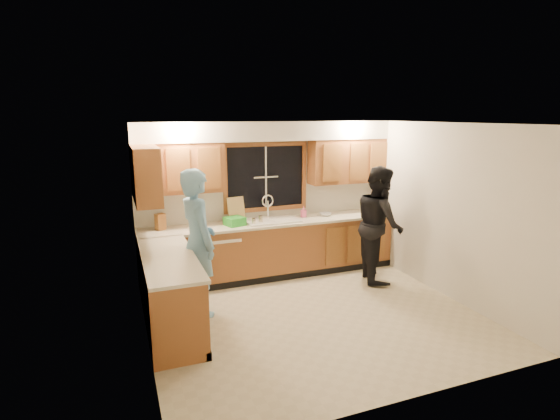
# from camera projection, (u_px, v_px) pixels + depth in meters

# --- Properties ---
(floor) EXTENTS (4.20, 4.20, 0.00)m
(floor) POSITION_uv_depth(u_px,v_px,m) (313.00, 315.00, 5.79)
(floor) COLOR beige
(floor) RESTS_ON ground
(ceiling) EXTENTS (4.20, 4.20, 0.00)m
(ceiling) POSITION_uv_depth(u_px,v_px,m) (317.00, 124.00, 5.25)
(ceiling) COLOR white
(wall_back) EXTENTS (4.20, 0.00, 4.20)m
(wall_back) POSITION_uv_depth(u_px,v_px,m) (266.00, 198.00, 7.25)
(wall_back) COLOR silver
(wall_back) RESTS_ON ground
(wall_left) EXTENTS (0.00, 3.80, 3.80)m
(wall_left) POSITION_uv_depth(u_px,v_px,m) (142.00, 241.00, 4.78)
(wall_left) COLOR silver
(wall_left) RESTS_ON ground
(wall_right) EXTENTS (0.00, 3.80, 3.80)m
(wall_right) POSITION_uv_depth(u_px,v_px,m) (447.00, 211.00, 6.25)
(wall_right) COLOR silver
(wall_right) RESTS_ON ground
(base_cabinets_back) EXTENTS (4.20, 0.60, 0.88)m
(base_cabinets_back) POSITION_uv_depth(u_px,v_px,m) (272.00, 249.00, 7.15)
(base_cabinets_back) COLOR #9B5A2D
(base_cabinets_back) RESTS_ON ground
(base_cabinets_left) EXTENTS (0.60, 1.90, 0.88)m
(base_cabinets_left) POSITION_uv_depth(u_px,v_px,m) (170.00, 294.00, 5.38)
(base_cabinets_left) COLOR #9B5A2D
(base_cabinets_left) RESTS_ON ground
(countertop_back) EXTENTS (4.20, 0.63, 0.04)m
(countertop_back) POSITION_uv_depth(u_px,v_px,m) (272.00, 223.00, 7.04)
(countertop_back) COLOR beige
(countertop_back) RESTS_ON base_cabinets_back
(countertop_left) EXTENTS (0.63, 1.90, 0.04)m
(countertop_left) POSITION_uv_depth(u_px,v_px,m) (169.00, 258.00, 5.29)
(countertop_left) COLOR beige
(countertop_left) RESTS_ON base_cabinets_left
(upper_cabinets_left) EXTENTS (1.35, 0.33, 0.75)m
(upper_cabinets_left) POSITION_uv_depth(u_px,v_px,m) (178.00, 168.00, 6.48)
(upper_cabinets_left) COLOR #9B5A2D
(upper_cabinets_left) RESTS_ON wall_back
(upper_cabinets_right) EXTENTS (1.35, 0.33, 0.75)m
(upper_cabinets_right) POSITION_uv_depth(u_px,v_px,m) (347.00, 161.00, 7.47)
(upper_cabinets_right) COLOR #9B5A2D
(upper_cabinets_right) RESTS_ON wall_back
(upper_cabinets_return) EXTENTS (0.33, 0.90, 0.75)m
(upper_cabinets_return) POSITION_uv_depth(u_px,v_px,m) (146.00, 175.00, 5.74)
(upper_cabinets_return) COLOR #9B5A2D
(upper_cabinets_return) RESTS_ON wall_left
(soffit) EXTENTS (4.20, 0.35, 0.30)m
(soffit) POSITION_uv_depth(u_px,v_px,m) (269.00, 131.00, 6.85)
(soffit) COLOR silver
(soffit) RESTS_ON wall_back
(window_frame) EXTENTS (1.44, 0.03, 1.14)m
(window_frame) POSITION_uv_depth(u_px,v_px,m) (266.00, 177.00, 7.17)
(window_frame) COLOR black
(window_frame) RESTS_ON wall_back
(sink) EXTENTS (0.86, 0.52, 0.57)m
(sink) POSITION_uv_depth(u_px,v_px,m) (272.00, 224.00, 7.06)
(sink) COLOR white
(sink) RESTS_ON countertop_back
(dishwasher) EXTENTS (0.60, 0.56, 0.82)m
(dishwasher) POSITION_uv_depth(u_px,v_px,m) (221.00, 257.00, 6.85)
(dishwasher) COLOR silver
(dishwasher) RESTS_ON floor
(stove) EXTENTS (0.58, 0.75, 0.90)m
(stove) POSITION_uv_depth(u_px,v_px,m) (176.00, 312.00, 4.86)
(stove) COLOR silver
(stove) RESTS_ON floor
(man) EXTENTS (0.59, 0.78, 1.95)m
(man) POSITION_uv_depth(u_px,v_px,m) (198.00, 243.00, 5.69)
(man) COLOR #69A0C8
(man) RESTS_ON floor
(woman) EXTENTS (0.93, 1.06, 1.83)m
(woman) POSITION_uv_depth(u_px,v_px,m) (379.00, 224.00, 6.89)
(woman) COLOR black
(woman) RESTS_ON floor
(knife_block) EXTENTS (0.17, 0.16, 0.24)m
(knife_block) POSITION_uv_depth(u_px,v_px,m) (160.00, 222.00, 6.50)
(knife_block) COLOR #9F632C
(knife_block) RESTS_ON countertop_back
(cutting_board) EXTENTS (0.31, 0.16, 0.39)m
(cutting_board) POSITION_uv_depth(u_px,v_px,m) (236.00, 209.00, 7.02)
(cutting_board) COLOR tan
(cutting_board) RESTS_ON countertop_back
(dish_crate) EXTENTS (0.34, 0.33, 0.13)m
(dish_crate) POSITION_uv_depth(u_px,v_px,m) (235.00, 221.00, 6.77)
(dish_crate) COLOR green
(dish_crate) RESTS_ON countertop_back
(soap_bottle) EXTENTS (0.09, 0.09, 0.18)m
(soap_bottle) POSITION_uv_depth(u_px,v_px,m) (303.00, 212.00, 7.31)
(soap_bottle) COLOR #DE5488
(soap_bottle) RESTS_ON countertop_back
(bowl) EXTENTS (0.21, 0.21, 0.05)m
(bowl) POSITION_uv_depth(u_px,v_px,m) (325.00, 214.00, 7.43)
(bowl) COLOR silver
(bowl) RESTS_ON countertop_back
(can_left) EXTENTS (0.07, 0.07, 0.11)m
(can_left) POSITION_uv_depth(u_px,v_px,m) (254.00, 222.00, 6.80)
(can_left) COLOR #B4AA8B
(can_left) RESTS_ON countertop_back
(can_right) EXTENTS (0.09, 0.09, 0.12)m
(can_right) POSITION_uv_depth(u_px,v_px,m) (261.00, 220.00, 6.89)
(can_right) COLOR #B4AA8B
(can_right) RESTS_ON countertop_back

